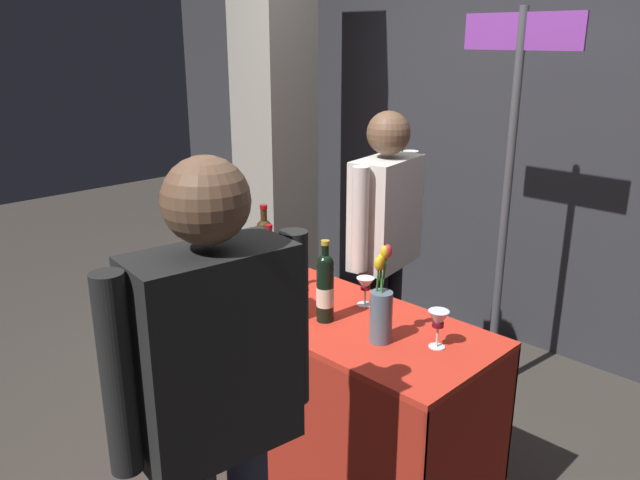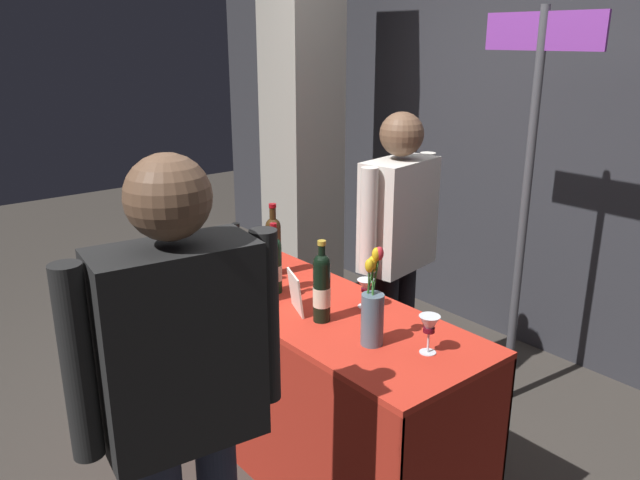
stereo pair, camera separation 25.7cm
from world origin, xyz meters
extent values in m
plane|color=#38332D|center=(0.00, 0.00, 0.00)|extent=(12.00, 12.00, 0.00)
cube|color=#2D2D33|center=(0.00, 1.85, 1.35)|extent=(7.17, 0.12, 2.70)
cube|color=gray|center=(-1.40, 1.00, 1.42)|extent=(0.41, 0.41, 2.83)
cube|color=red|center=(0.00, 0.00, 0.78)|extent=(1.54, 0.60, 0.02)
cube|color=#A32519|center=(0.00, -0.30, 0.38)|extent=(1.54, 0.01, 0.77)
cube|color=#A32519|center=(0.00, 0.30, 0.38)|extent=(1.54, 0.01, 0.77)
cube|color=#A32519|center=(-0.76, 0.00, 0.38)|extent=(0.01, 0.60, 0.77)
cube|color=#A32519|center=(0.76, 0.00, 0.38)|extent=(0.01, 0.60, 0.77)
cylinder|color=#38230F|center=(-0.40, -0.15, 0.90)|extent=(0.07, 0.07, 0.21)
sphere|color=#38230F|center=(-0.40, -0.15, 1.00)|extent=(0.07, 0.07, 0.07)
cylinder|color=#38230F|center=(-0.40, -0.15, 1.04)|extent=(0.03, 0.03, 0.08)
cylinder|color=black|center=(-0.40, -0.15, 1.09)|extent=(0.03, 0.03, 0.02)
cylinder|color=beige|center=(-0.40, -0.15, 0.88)|extent=(0.08, 0.08, 0.07)
cylinder|color=black|center=(0.11, -0.08, 0.91)|extent=(0.07, 0.07, 0.25)
sphere|color=black|center=(0.11, -0.08, 1.04)|extent=(0.07, 0.07, 0.07)
cylinder|color=black|center=(0.11, -0.08, 1.08)|extent=(0.03, 0.03, 0.07)
cylinder|color=#B7932D|center=(0.11, -0.08, 1.12)|extent=(0.03, 0.03, 0.02)
cylinder|color=beige|center=(0.11, -0.08, 0.89)|extent=(0.07, 0.07, 0.08)
cylinder|color=#192333|center=(-0.21, -0.15, 0.90)|extent=(0.07, 0.07, 0.22)
sphere|color=#192333|center=(-0.21, -0.15, 1.01)|extent=(0.07, 0.07, 0.07)
cylinder|color=#192333|center=(-0.21, -0.15, 1.05)|extent=(0.03, 0.03, 0.08)
cylinder|color=black|center=(-0.21, -0.15, 1.10)|extent=(0.03, 0.03, 0.02)
cylinder|color=beige|center=(-0.21, -0.15, 0.88)|extent=(0.07, 0.07, 0.07)
cylinder|color=#38230F|center=(-0.44, 0.08, 0.91)|extent=(0.07, 0.07, 0.24)
sphere|color=#38230F|center=(-0.44, 0.08, 1.03)|extent=(0.07, 0.07, 0.07)
cylinder|color=#38230F|center=(-0.44, 0.08, 1.08)|extent=(0.03, 0.03, 0.09)
cylinder|color=maroon|center=(-0.44, 0.08, 1.13)|extent=(0.04, 0.04, 0.02)
cylinder|color=beige|center=(-0.44, 0.08, 0.89)|extent=(0.07, 0.07, 0.08)
cylinder|color=black|center=(-0.26, -0.05, 0.90)|extent=(0.07, 0.07, 0.22)
sphere|color=black|center=(-0.26, -0.05, 1.01)|extent=(0.07, 0.07, 0.07)
cylinder|color=black|center=(-0.26, -0.05, 1.05)|extent=(0.03, 0.03, 0.08)
cylinder|color=maroon|center=(-0.26, -0.05, 1.10)|extent=(0.03, 0.03, 0.02)
cylinder|color=beige|center=(-0.26, -0.05, 0.88)|extent=(0.07, 0.07, 0.07)
cylinder|color=silver|center=(0.12, 0.15, 0.79)|extent=(0.07, 0.07, 0.00)
cylinder|color=silver|center=(0.12, 0.15, 0.82)|extent=(0.01, 0.01, 0.06)
cone|color=silver|center=(0.12, 0.15, 0.88)|extent=(0.08, 0.08, 0.06)
cylinder|color=#590C19|center=(0.12, 0.15, 0.87)|extent=(0.04, 0.04, 0.01)
cylinder|color=silver|center=(0.56, 0.05, 0.79)|extent=(0.06, 0.06, 0.00)
cylinder|color=silver|center=(0.56, 0.05, 0.83)|extent=(0.01, 0.01, 0.07)
cone|color=silver|center=(0.56, 0.05, 0.90)|extent=(0.08, 0.08, 0.07)
cylinder|color=#590C19|center=(0.56, 0.05, 0.88)|extent=(0.04, 0.04, 0.02)
cylinder|color=slate|center=(0.38, -0.06, 0.89)|extent=(0.08, 0.08, 0.20)
cylinder|color=#38722D|center=(0.38, -0.06, 0.99)|extent=(0.04, 0.03, 0.20)
ellipsoid|color=gold|center=(0.36, -0.05, 1.09)|extent=(0.03, 0.03, 0.05)
cylinder|color=#38722D|center=(0.36, -0.07, 1.01)|extent=(0.03, 0.04, 0.25)
ellipsoid|color=gold|center=(0.38, -0.05, 1.14)|extent=(0.03, 0.03, 0.05)
cylinder|color=#38722D|center=(0.38, -0.06, 1.02)|extent=(0.01, 0.05, 0.25)
ellipsoid|color=red|center=(0.38, -0.04, 1.14)|extent=(0.03, 0.03, 0.05)
cylinder|color=#38722D|center=(0.38, -0.07, 1.00)|extent=(0.04, 0.03, 0.22)
ellipsoid|color=gold|center=(0.37, -0.06, 1.11)|extent=(0.03, 0.03, 0.05)
cylinder|color=#38722D|center=(0.36, -0.07, 1.00)|extent=(0.04, 0.04, 0.21)
ellipsoid|color=gold|center=(0.38, -0.08, 1.11)|extent=(0.03, 0.03, 0.05)
cube|color=silver|center=(-0.03, -0.11, 0.87)|extent=(0.17, 0.09, 0.17)
cylinder|color=black|center=(-0.19, 0.72, 0.39)|extent=(0.12, 0.12, 0.77)
cylinder|color=black|center=(-0.16, 0.57, 0.39)|extent=(0.12, 0.12, 0.77)
cube|color=beige|center=(-0.17, 0.64, 1.05)|extent=(0.28, 0.44, 0.55)
sphere|color=brown|center=(-0.17, 0.64, 1.44)|extent=(0.21, 0.21, 0.21)
cylinder|color=beige|center=(-0.22, 0.89, 1.07)|extent=(0.08, 0.08, 0.50)
cylinder|color=beige|center=(-0.13, 0.40, 1.07)|extent=(0.08, 0.08, 0.50)
cube|color=black|center=(0.49, -0.89, 1.09)|extent=(0.26, 0.45, 0.57)
sphere|color=brown|center=(0.49, -0.89, 1.51)|extent=(0.22, 0.22, 0.22)
cylinder|color=black|center=(0.45, -1.14, 1.11)|extent=(0.08, 0.08, 0.53)
cylinder|color=black|center=(0.52, -0.63, 1.11)|extent=(0.08, 0.08, 0.53)
cylinder|color=#47474C|center=(0.22, 1.14, 1.01)|extent=(0.04, 0.04, 2.03)
cube|color=#7A3393|center=(0.22, 1.14, 1.91)|extent=(0.61, 0.02, 0.17)
camera|label=1|loc=(1.72, -1.74, 1.88)|focal=35.21mm
camera|label=2|loc=(1.89, -1.55, 1.88)|focal=35.21mm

